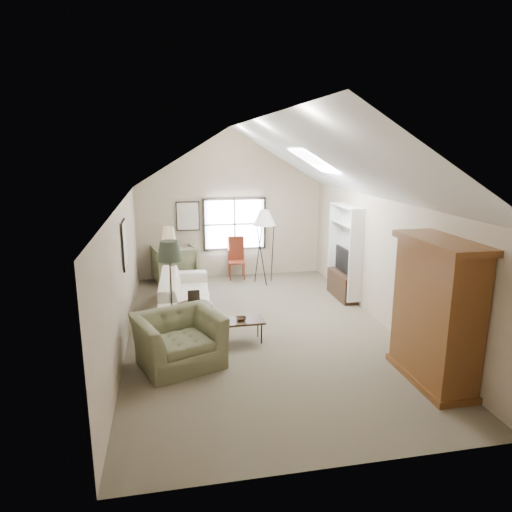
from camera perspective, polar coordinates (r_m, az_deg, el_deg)
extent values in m
cube|color=#685F4A|center=(9.02, 0.49, -9.27)|extent=(5.00, 8.00, 0.01)
cube|color=tan|center=(12.46, -3.17, 3.12)|extent=(5.00, 0.01, 2.50)
cube|color=tan|center=(5.00, 9.95, -13.33)|extent=(5.00, 0.01, 2.50)
cube|color=tan|center=(8.49, -16.27, -2.35)|extent=(0.01, 8.00, 2.50)
cube|color=tan|center=(9.42, 15.58, -0.77)|extent=(0.01, 8.00, 2.50)
cube|color=black|center=(12.41, -2.70, 4.01)|extent=(1.72, 0.08, 1.42)
cube|color=black|center=(8.66, -16.13, 1.37)|extent=(0.68, 0.04, 0.88)
cube|color=black|center=(12.26, -8.53, 4.95)|extent=(0.62, 0.04, 0.78)
cube|color=brown|center=(7.32, 21.59, -6.55)|extent=(0.60, 1.50, 2.20)
cube|color=white|center=(10.80, 11.04, 0.72)|extent=(0.32, 1.30, 2.10)
cube|color=#382316|center=(11.00, 10.75, -3.61)|extent=(0.34, 1.18, 0.60)
cube|color=black|center=(10.84, 10.89, -0.47)|extent=(0.05, 0.90, 0.55)
imported|color=beige|center=(10.04, -8.82, -4.63)|extent=(1.17, 2.74, 0.79)
imported|color=#6C6E4D|center=(7.66, -9.62, -10.30)|extent=(1.62, 1.52, 0.85)
imported|color=#656F4E|center=(12.22, -10.22, -0.92)|extent=(1.27, 1.30, 0.99)
cube|color=#3E2D19|center=(8.46, -1.84, -9.32)|extent=(0.83, 0.47, 0.42)
imported|color=#332015|center=(8.37, -1.85, -7.83)|extent=(0.20, 0.20, 0.05)
cylinder|color=#3C2618|center=(8.56, -7.67, -8.24)|extent=(0.70, 0.70, 0.68)
cube|color=maroon|center=(12.29, -2.45, -0.29)|extent=(0.47, 0.47, 1.13)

